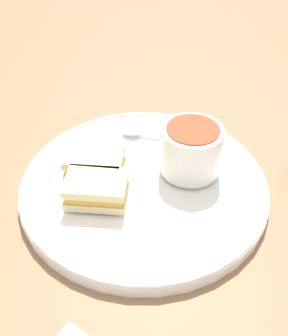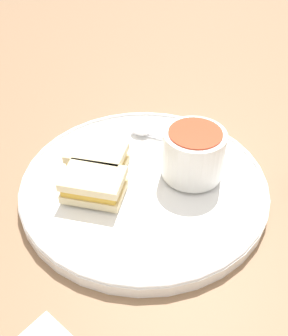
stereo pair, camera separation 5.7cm
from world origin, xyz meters
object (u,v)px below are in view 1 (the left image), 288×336
sandwich_half_near (95,163)px  sandwich_half_far (97,189)px  spoon (136,132)px  soup_bowl (191,149)px

sandwich_half_near → sandwich_half_far: 0.06m
spoon → sandwich_half_near: bearing=70.7°
soup_bowl → sandwich_half_near: size_ratio=0.89×
spoon → sandwich_half_far: (0.14, 0.09, 0.01)m
soup_bowl → spoon: bearing=-86.4°
sandwich_half_near → soup_bowl: bearing=143.6°
soup_bowl → sandwich_half_near: (0.12, -0.08, -0.02)m
soup_bowl → sandwich_half_far: (0.14, -0.04, -0.02)m
sandwich_half_near → sandwich_half_far: same height
soup_bowl → spoon: (0.01, -0.12, -0.03)m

